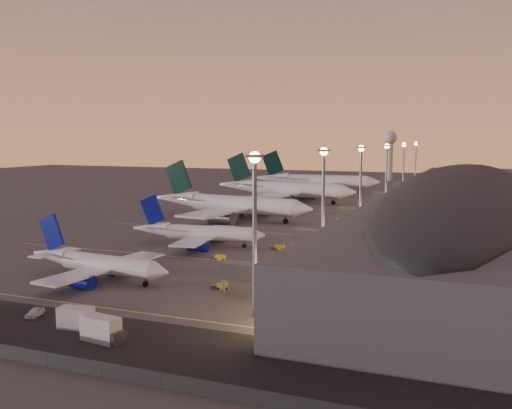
% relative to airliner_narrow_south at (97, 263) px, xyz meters
% --- Properties ---
extents(ground, '(700.00, 700.00, 0.00)m').
position_rel_airliner_narrow_south_xyz_m(ground, '(1.96, 29.63, -3.22)').
color(ground, '#3F3C3A').
extents(airliner_narrow_south, '(34.88, 31.30, 12.45)m').
position_rel_airliner_narrow_south_xyz_m(airliner_narrow_south, '(0.00, 0.00, 0.00)').
color(airliner_narrow_south, silver).
rests_on(airliner_narrow_south, ground).
extents(airliner_narrow_north, '(36.57, 32.88, 13.05)m').
position_rel_airliner_narrow_south_xyz_m(airliner_narrow_north, '(1.83, 39.22, 0.16)').
color(airliner_narrow_north, silver).
rests_on(airliner_narrow_north, ground).
extents(airliner_wide_near, '(62.75, 57.65, 20.08)m').
position_rel_airliner_narrow_south_xyz_m(airliner_wide_near, '(-10.76, 86.69, 1.95)').
color(airliner_wide_near, silver).
rests_on(airliner_wide_near, ground).
extents(airliner_wide_mid, '(66.40, 60.94, 21.25)m').
position_rel_airliner_narrow_south_xyz_m(airliner_wide_mid, '(-10.90, 144.76, 2.25)').
color(airliner_wide_mid, silver).
rests_on(airliner_wide_mid, ground).
extents(airliner_wide_far, '(66.76, 61.01, 21.35)m').
position_rel_airliner_narrow_south_xyz_m(airliner_wide_far, '(-11.49, 196.47, 2.28)').
color(airliner_wide_far, silver).
rests_on(airliner_wide_far, ground).
extents(terminal_building, '(56.35, 255.00, 17.46)m').
position_rel_airliner_narrow_south_xyz_m(terminal_building, '(63.80, 102.10, 5.56)').
color(terminal_building, '#46464B').
rests_on(terminal_building, ground).
extents(light_masts, '(2.20, 217.20, 25.90)m').
position_rel_airliner_narrow_south_xyz_m(light_masts, '(37.96, 94.63, 14.34)').
color(light_masts, slate).
rests_on(light_masts, ground).
extents(radar_tower, '(9.00, 9.00, 32.50)m').
position_rel_airliner_narrow_south_xyz_m(radar_tower, '(11.96, 289.63, 18.65)').
color(radar_tower, silver).
rests_on(radar_tower, ground).
extents(service_lane, '(260.00, 16.00, 0.01)m').
position_rel_airliner_narrow_south_xyz_m(service_lane, '(1.96, -26.37, -3.21)').
color(service_lane, black).
rests_on(service_lane, ground).
extents(lane_markings, '(90.00, 180.36, 0.00)m').
position_rel_airliner_narrow_south_xyz_m(lane_markings, '(1.96, 69.63, -3.21)').
color(lane_markings, '#D8C659').
rests_on(lane_markings, ground).
extents(baggage_tug_a, '(3.50, 2.40, 0.97)m').
position_rel_airliner_narrow_south_xyz_m(baggage_tug_a, '(25.79, 2.60, -2.77)').
color(baggage_tug_a, yellow).
rests_on(baggage_tug_a, ground).
extents(baggage_tug_b, '(4.27, 3.42, 1.21)m').
position_rel_airliner_narrow_south_xyz_m(baggage_tug_b, '(35.74, 8.16, -2.67)').
color(baggage_tug_b, yellow).
rests_on(baggage_tug_b, ground).
extents(baggage_tug_c, '(3.65, 1.79, 1.05)m').
position_rel_airliner_narrow_south_xyz_m(baggage_tug_c, '(23.19, 41.92, -2.74)').
color(baggage_tug_c, yellow).
rests_on(baggage_tug_c, ground).
extents(catering_truck_a, '(5.91, 2.84, 3.20)m').
position_rel_airliner_narrow_south_xyz_m(catering_truck_a, '(15.98, -25.43, -1.72)').
color(catering_truck_a, silver).
rests_on(catering_truck_a, ground).
extents(catering_truck_b, '(6.48, 3.22, 3.49)m').
position_rel_airliner_narrow_south_xyz_m(catering_truck_b, '(22.69, -28.45, -1.58)').
color(catering_truck_b, silver).
rests_on(catering_truck_b, ground).
extents(baggage_tug_d, '(3.62, 1.83, 1.04)m').
position_rel_airliner_narrow_south_xyz_m(baggage_tug_d, '(14.33, 25.70, -2.75)').
color(baggage_tug_d, yellow).
rests_on(baggage_tug_d, ground).
extents(service_van_c, '(2.51, 4.26, 1.36)m').
position_rel_airliner_narrow_south_xyz_m(service_van_c, '(5.89, -23.28, -2.54)').
color(service_van_c, silver).
rests_on(service_van_c, ground).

